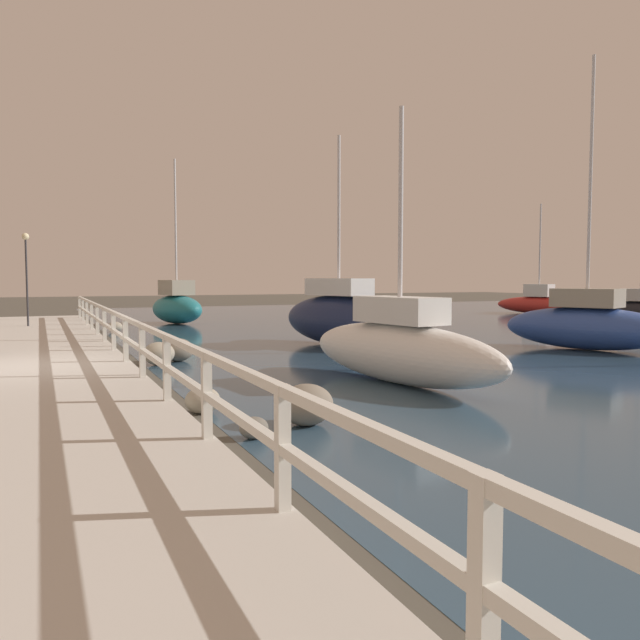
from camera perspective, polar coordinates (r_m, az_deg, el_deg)
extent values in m
plane|color=#4C473D|center=(13.70, -25.35, -4.87)|extent=(120.00, 120.00, 0.00)
cube|color=beige|center=(13.68, -25.37, -4.37)|extent=(4.06, 36.00, 0.24)
cube|color=silver|center=(2.86, 14.75, -22.57)|extent=(0.10, 0.10, 0.95)
cube|color=silver|center=(4.76, -3.44, -11.58)|extent=(0.10, 0.10, 0.95)
cube|color=silver|center=(6.92, -10.32, -6.77)|extent=(0.10, 0.10, 0.95)
cube|color=silver|center=(9.15, -13.83, -4.23)|extent=(0.10, 0.10, 0.95)
cube|color=silver|center=(11.42, -15.94, -2.68)|extent=(0.10, 0.10, 0.95)
cube|color=silver|center=(13.70, -17.35, -1.65)|extent=(0.10, 0.10, 0.95)
cube|color=silver|center=(16.00, -18.35, -0.91)|extent=(0.10, 0.10, 0.95)
cube|color=silver|center=(18.29, -19.11, -0.36)|extent=(0.10, 0.10, 0.95)
cube|color=silver|center=(20.59, -19.69, 0.07)|extent=(0.10, 0.10, 0.95)
cube|color=silver|center=(22.90, -20.16, 0.42)|extent=(0.10, 0.10, 0.95)
cube|color=silver|center=(25.20, -20.54, 0.70)|extent=(0.10, 0.10, 0.95)
cube|color=silver|center=(27.51, -20.85, 0.93)|extent=(0.10, 0.10, 0.95)
cube|color=silver|center=(29.82, -21.12, 1.13)|extent=(0.10, 0.10, 0.95)
cube|color=silver|center=(13.67, -17.39, 0.17)|extent=(0.09, 32.50, 0.08)
cube|color=silver|center=(13.70, -17.35, -1.65)|extent=(0.09, 32.50, 0.08)
ellipsoid|color=slate|center=(15.27, -12.86, -2.68)|extent=(0.74, 0.66, 0.55)
ellipsoid|color=gray|center=(24.25, -18.22, -0.60)|extent=(0.51, 0.46, 0.39)
ellipsoid|color=gray|center=(9.38, -10.68, -7.23)|extent=(0.52, 0.47, 0.39)
ellipsoid|color=#666056|center=(7.85, -6.07, -9.78)|extent=(0.37, 0.33, 0.27)
ellipsoid|color=gray|center=(14.73, -14.51, -2.99)|extent=(0.71, 0.64, 0.53)
ellipsoid|color=slate|center=(8.48, -1.27, -7.75)|extent=(0.75, 0.67, 0.56)
cylinder|color=#2D2D33|center=(25.19, -25.23, 3.07)|extent=(0.07, 0.07, 3.14)
sphere|color=beige|center=(25.24, -25.34, 6.92)|extent=(0.25, 0.25, 0.25)
ellipsoid|color=black|center=(31.63, 27.22, 0.68)|extent=(2.28, 4.07, 0.96)
ellipsoid|color=white|center=(11.84, 7.27, -3.02)|extent=(1.91, 5.35, 1.14)
cube|color=silver|center=(11.77, 7.31, 0.92)|extent=(1.07, 2.00, 0.49)
cylinder|color=silver|center=(11.81, 7.38, 9.42)|extent=(0.09, 0.09, 3.99)
ellipsoid|color=#192347|center=(18.42, 1.71, -0.03)|extent=(2.47, 4.88, 1.48)
cube|color=silver|center=(18.38, 1.72, 3.04)|extent=(1.42, 2.27, 0.50)
cylinder|color=silver|center=(18.47, 1.73, 9.49)|extent=(0.09, 0.09, 4.65)
ellipsoid|color=red|center=(37.04, 19.36, 1.29)|extent=(2.46, 5.43, 0.96)
cube|color=silver|center=(37.02, 19.39, 2.57)|extent=(1.15, 1.66, 0.70)
cylinder|color=silver|center=(37.05, 19.46, 6.02)|extent=(0.09, 0.09, 5.15)
ellipsoid|color=#1E707A|center=(27.98, -12.96, 0.96)|extent=(2.49, 3.71, 1.25)
cube|color=#9E937F|center=(27.95, -12.99, 2.91)|extent=(1.44, 1.59, 0.66)
cylinder|color=silver|center=(28.04, -13.07, 8.25)|extent=(0.09, 0.09, 5.88)
ellipsoid|color=#2D4C9E|center=(18.82, 23.17, -0.70)|extent=(3.24, 4.83, 1.18)
cube|color=#9E937F|center=(18.77, 23.24, 1.88)|extent=(1.67, 2.00, 0.51)
cylinder|color=silver|center=(18.95, 23.49, 11.45)|extent=(0.09, 0.09, 6.82)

